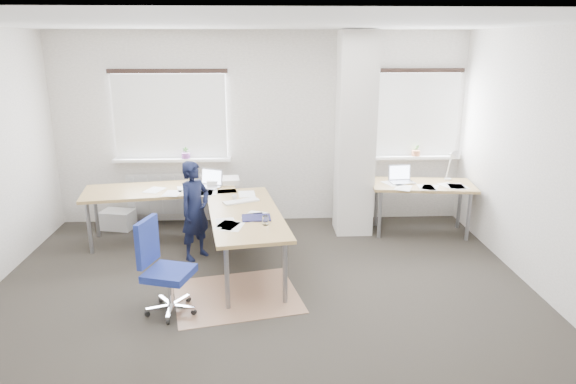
{
  "coord_description": "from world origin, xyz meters",
  "views": [
    {
      "loc": [
        0.03,
        -5.0,
        2.65
      ],
      "look_at": [
        0.32,
        0.9,
        0.9
      ],
      "focal_mm": 32.0,
      "sensor_mm": 36.0,
      "label": 1
    }
  ],
  "objects_px": {
    "task_chair": "(167,287)",
    "desk_side": "(423,187)",
    "desk_main": "(203,202)",
    "person": "(195,211)"
  },
  "relations": [
    {
      "from": "task_chair",
      "to": "desk_side",
      "type": "bearing_deg",
      "value": 50.14
    },
    {
      "from": "desk_main",
      "to": "person",
      "type": "distance_m",
      "value": 0.18
    },
    {
      "from": "desk_side",
      "to": "person",
      "type": "bearing_deg",
      "value": -160.02
    },
    {
      "from": "desk_main",
      "to": "person",
      "type": "bearing_deg",
      "value": -129.28
    },
    {
      "from": "desk_side",
      "to": "task_chair",
      "type": "height_order",
      "value": "desk_side"
    },
    {
      "from": "desk_main",
      "to": "task_chair",
      "type": "distance_m",
      "value": 1.59
    },
    {
      "from": "desk_main",
      "to": "desk_side",
      "type": "bearing_deg",
      "value": 2.1
    },
    {
      "from": "desk_side",
      "to": "task_chair",
      "type": "distance_m",
      "value": 3.86
    },
    {
      "from": "desk_side",
      "to": "person",
      "type": "height_order",
      "value": "person"
    },
    {
      "from": "desk_side",
      "to": "task_chair",
      "type": "xyz_separation_m",
      "value": [
        -3.22,
        -2.09,
        -0.41
      ]
    }
  ]
}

